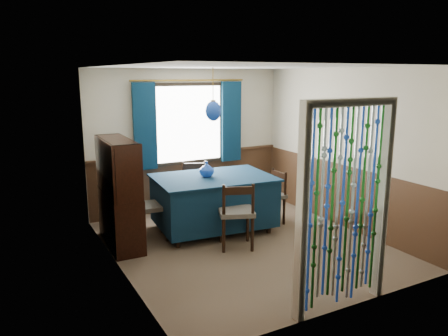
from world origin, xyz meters
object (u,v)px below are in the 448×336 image
chair_left (150,207)px  sideboard (119,208)px  chair_near (237,213)px  pendant_lamp (213,111)px  dining_table (214,200)px  vase_table (207,170)px  bowl_shelf (126,174)px  vase_sideboard (118,182)px  chair_right (271,195)px  chair_far (195,188)px

chair_left → sideboard: size_ratio=0.61×
chair_near → pendant_lamp: size_ratio=1.23×
chair_left → sideboard: (-0.46, -0.01, 0.05)m
dining_table → sideboard: bearing=-179.4°
dining_table → vase_table: 0.49m
sideboard → bowl_shelf: 0.58m
sideboard → vase_table: sideboard is taller
chair_left → dining_table: bearing=90.9°
vase_sideboard → chair_right: bearing=-11.1°
sideboard → vase_sideboard: (0.06, 0.23, 0.32)m
dining_table → chair_far: 0.77m
chair_far → sideboard: sideboard is taller
vase_table → bowl_shelf: bowl_shelf is taller
chair_near → chair_right: size_ratio=1.11×
chair_far → sideboard: (-1.48, -0.66, 0.05)m
vase_table → bowl_shelf: 1.31m
chair_left → chair_right: (1.98, -0.25, -0.03)m
dining_table → pendant_lamp: size_ratio=2.40×
chair_right → sideboard: size_ratio=0.57×
vase_table → chair_near: bearing=-86.3°
sideboard → vase_sideboard: size_ratio=7.60×
chair_near → chair_left: chair_near is taller
bowl_shelf → vase_sideboard: bowl_shelf is taller
pendant_lamp → vase_table: 0.90m
dining_table → sideboard: sideboard is taller
pendant_lamp → vase_table: (-0.09, 0.05, -0.90)m
chair_right → sideboard: bearing=84.8°
chair_left → vase_sideboard: (-0.40, 0.22, 0.37)m
chair_right → vase_sideboard: bearing=79.2°
chair_far → chair_left: (-1.02, -0.65, -0.00)m
vase_table → chair_left: bearing=175.6°
sideboard → chair_near: bearing=-30.6°
dining_table → bowl_shelf: (-1.39, -0.13, 0.58)m
dining_table → vase_table: bearing=157.1°
dining_table → chair_near: (-0.04, -0.79, 0.02)m
dining_table → bowl_shelf: bearing=-170.0°
pendant_lamp → bowl_shelf: (-1.39, -0.13, -0.79)m
chair_near → vase_table: 0.96m
chair_near → sideboard: size_ratio=0.63×
dining_table → vase_table: (-0.09, 0.05, 0.48)m
sideboard → pendant_lamp: bearing=-2.4°
chair_right → bowl_shelf: (-2.38, 0.01, 0.61)m
chair_near → sideboard: (-1.41, 0.89, 0.03)m
chair_far → vase_sideboard: size_ratio=4.63×
chair_near → sideboard: bearing=169.1°
chair_far → vase_sideboard: vase_sideboard is taller
vase_table → chair_right: bearing=-9.4°
pendant_lamp → vase_sideboard: pendant_lamp is taller
chair_near → pendant_lamp: 1.57m
sideboard → vase_table: (1.35, -0.06, 0.43)m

